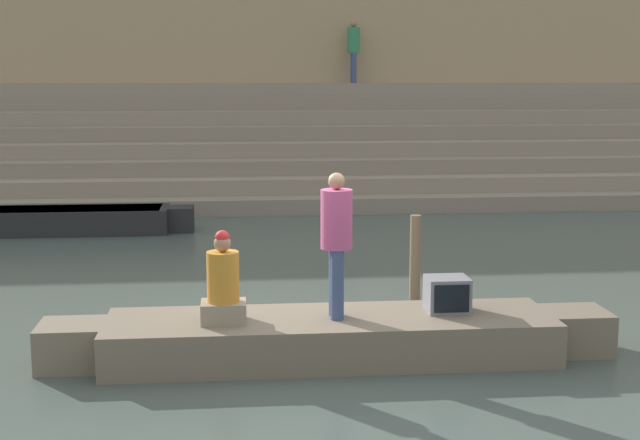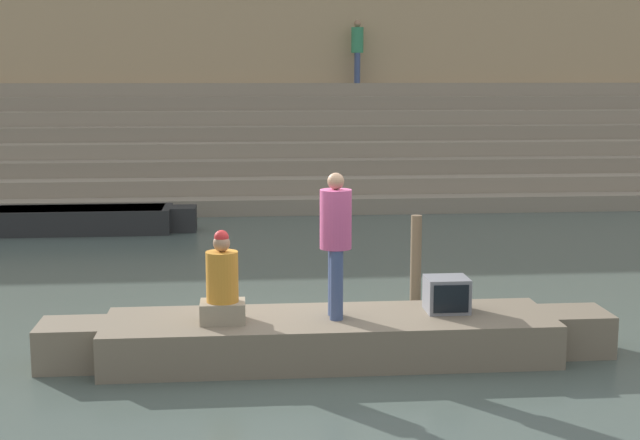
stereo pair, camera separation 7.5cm
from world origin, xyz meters
name	(u,v)px [view 1 (the left image)]	position (x,y,z in m)	size (l,w,h in m)	color
ground_plane	(308,347)	(0.00, 0.00, 0.00)	(120.00, 120.00, 0.00)	#47544C
ghat_steps	(264,155)	(0.00, 13.87, 1.04)	(36.00, 6.19, 2.93)	gray
back_wall	(260,49)	(0.00, 16.65, 3.93)	(34.20, 1.28, 7.91)	tan
rowboat_main	(330,336)	(0.21, -0.46, 0.26)	(6.38, 1.39, 0.48)	#756651
person_standing	(336,235)	(0.27, -0.48, 1.41)	(0.35, 0.35, 1.62)	#3D4C75
person_rowing	(223,286)	(-0.97, -0.55, 0.88)	(0.49, 0.38, 1.02)	gray
tv_set	(447,294)	(1.56, -0.35, 0.68)	(0.48, 0.44, 0.39)	slate
moored_boat_shore	(77,220)	(-3.99, 8.15, 0.26)	(4.67, 1.17, 0.50)	black
mooring_post	(415,259)	(1.67, 1.95, 0.62)	(0.15, 0.15, 1.23)	brown
person_on_steps	(354,47)	(2.65, 15.67, 3.96)	(0.35, 0.35, 1.78)	#3D4C75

